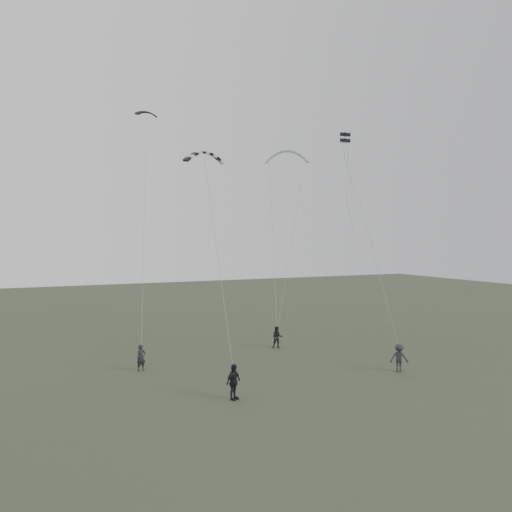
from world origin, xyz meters
name	(u,v)px	position (x,y,z in m)	size (l,w,h in m)	color
ground	(278,379)	(0.00, 0.00, 0.00)	(140.00, 140.00, 0.00)	#39442C
flyer_left	(141,358)	(-7.28, 5.42, 0.86)	(0.63, 0.41, 1.72)	black
flyer_right	(277,337)	(3.94, 7.71, 0.86)	(0.84, 0.65, 1.72)	black
flyer_center	(233,382)	(-4.01, -2.57, 0.96)	(1.13, 0.47, 1.93)	black
flyer_far	(399,358)	(7.91, -1.90, 0.91)	(1.18, 0.68, 1.82)	#28282D
kite_dark_small	(146,112)	(-5.44, 11.63, 18.45)	(1.68, 0.50, 0.54)	black
kite_pale_large	(287,152)	(8.62, 14.84, 16.95)	(4.20, 0.94, 1.70)	#9C9EA1
kite_striped	(204,152)	(-3.32, 4.13, 14.33)	(2.72, 0.68, 1.10)	black
kite_box	(345,137)	(7.74, 4.06, 16.23)	(0.56, 0.56, 0.68)	black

